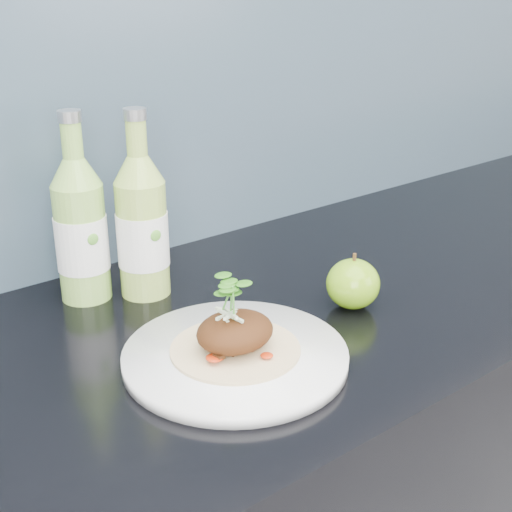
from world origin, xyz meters
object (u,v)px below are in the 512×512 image
(green_apple, at_px, (353,284))
(cider_bottle_left, at_px, (81,230))
(dinner_plate, at_px, (235,356))
(cider_bottle_right, at_px, (142,227))

(green_apple, relative_size, cider_bottle_left, 0.31)
(dinner_plate, bearing_deg, green_apple, 4.70)
(green_apple, xyz_separation_m, cider_bottle_left, (-0.28, 0.26, 0.07))
(dinner_plate, bearing_deg, cider_bottle_left, 101.64)
(dinner_plate, xyz_separation_m, cider_bottle_right, (0.02, 0.24, 0.10))
(cider_bottle_left, bearing_deg, dinner_plate, -87.43)
(green_apple, bearing_deg, dinner_plate, -175.30)
(green_apple, bearing_deg, cider_bottle_left, 136.53)
(green_apple, height_order, cider_bottle_left, cider_bottle_left)
(green_apple, bearing_deg, cider_bottle_right, 132.47)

